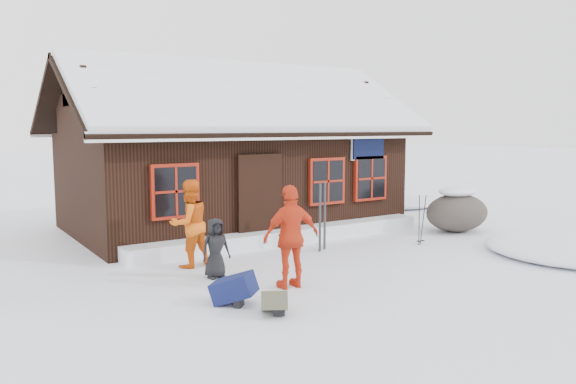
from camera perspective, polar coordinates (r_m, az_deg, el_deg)
name	(u,v)px	position (r m, az deg, el deg)	size (l,w,h in m)	color
ground	(284,274)	(10.36, -0.36, -8.29)	(120.00, 120.00, 0.00)	white
mountain_hut	(231,168)	(15.11, -5.83, 2.48)	(8.90, 6.09, 4.42)	black
snow_drift	(286,236)	(12.95, -0.18, -4.45)	(7.60, 0.60, 0.35)	white
snow_mounds	(301,245)	(12.76, 1.35, -5.42)	(20.60, 13.20, 0.48)	white
skier_orange_left	(189,224)	(10.84, -9.99, -3.17)	(0.82, 0.64, 1.68)	orange
skier_orange_right	(291,237)	(9.29, 0.34, -4.57)	(1.01, 0.42, 1.72)	red
skier_crouched	(216,248)	(10.05, -7.37, -5.67)	(0.52, 0.34, 1.07)	black
boulder	(457,211)	(14.96, 16.78, -1.88)	(1.76, 1.32, 1.03)	#463E38
ski_pair_right	(322,218)	(12.12, 3.51, -2.65)	(0.30, 0.18, 1.52)	black
ski_poles	(421,221)	(13.09, 13.37, -2.85)	(0.21, 0.10, 1.17)	black
backpack_blue	(234,293)	(8.66, -5.51, -10.21)	(0.46, 0.61, 0.33)	#101745
backpack_olive	(274,305)	(8.18, -1.42, -11.43)	(0.37, 0.49, 0.27)	#4A4A35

